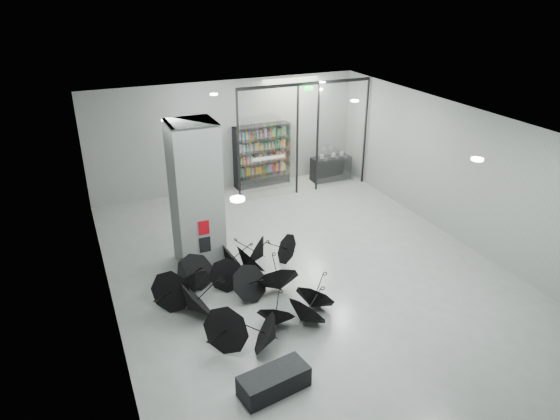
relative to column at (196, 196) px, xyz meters
name	(u,v)px	position (x,y,z in m)	size (l,w,h in m)	color
room	(316,177)	(2.50, -2.00, 0.84)	(14.00, 14.02, 4.01)	gray
column	(196,196)	(0.00, 0.00, 0.00)	(1.20, 1.20, 4.00)	slate
fire_cabinet	(204,228)	(0.00, -0.62, -0.65)	(0.28, 0.04, 0.38)	#A50A07
info_panel	(205,245)	(0.00, -0.62, -1.15)	(0.30, 0.03, 0.42)	black
exit_sign	(309,89)	(4.90, 3.30, 1.82)	(0.30, 0.06, 0.15)	#0CE533
glass_partition	(305,134)	(4.89, 3.50, 0.18)	(5.06, 0.08, 4.00)	silver
bench	(274,381)	(-0.01, -5.31, -1.78)	(1.36, 0.58, 0.44)	black
bookshelf	(262,155)	(3.74, 4.75, -0.83)	(2.13, 0.43, 2.35)	black
shop_counter	(331,168)	(6.39, 4.19, -1.54)	(1.53, 0.61, 0.92)	black
umbrella_cluster	(243,291)	(0.46, -2.28, -1.69)	(4.58, 4.63, 1.31)	black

